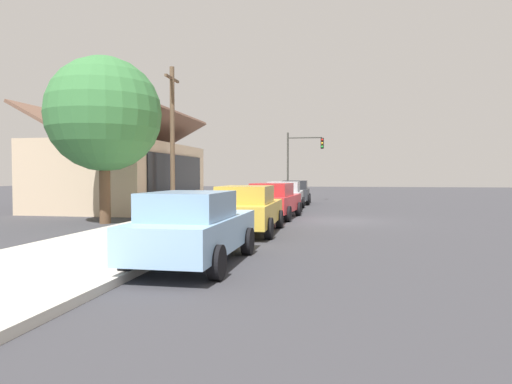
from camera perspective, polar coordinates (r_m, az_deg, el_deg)
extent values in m
plane|color=#38383D|center=(19.87, 9.51, -3.53)|extent=(120.00, 120.00, 0.00)
cube|color=beige|center=(20.71, -6.19, -3.06)|extent=(60.00, 4.20, 0.16)
cube|color=#8CB7E0|center=(10.03, -7.51, -5.10)|extent=(4.49, 1.75, 0.70)
cube|color=#779CBE|center=(9.55, -8.37, -1.67)|extent=(2.16, 1.53, 0.56)
cylinder|color=black|center=(11.66, -9.39, -5.84)|extent=(0.66, 0.22, 0.66)
cylinder|color=black|center=(11.19, -1.05, -6.15)|extent=(0.66, 0.22, 0.66)
cylinder|color=black|center=(9.13, -15.45, -8.09)|extent=(0.66, 0.22, 0.66)
cylinder|color=black|center=(8.53, -4.91, -8.75)|extent=(0.66, 0.22, 0.66)
cube|color=gold|center=(15.42, -0.96, -2.58)|extent=(4.83, 1.89, 0.70)
cube|color=gold|center=(14.91, -1.28, -0.31)|extent=(2.33, 1.62, 0.56)
cylinder|color=black|center=(17.08, -3.05, -3.31)|extent=(0.66, 0.23, 0.66)
cylinder|color=black|center=(16.79, 2.95, -3.40)|extent=(0.66, 0.23, 0.66)
cylinder|color=black|center=(14.20, -5.59, -4.41)|extent=(0.66, 0.23, 0.66)
cylinder|color=black|center=(13.86, 1.62, -4.56)|extent=(0.66, 0.23, 0.66)
cube|color=red|center=(20.64, 2.29, -1.40)|extent=(4.83, 2.03, 0.70)
cube|color=#A9272B|center=(20.15, 2.03, 0.31)|extent=(2.36, 1.68, 0.56)
cylinder|color=black|center=(22.28, 0.82, -2.05)|extent=(0.67, 0.26, 0.66)
cylinder|color=black|center=(21.95, 5.30, -2.12)|extent=(0.67, 0.26, 0.66)
cylinder|color=black|center=(19.44, -1.11, -2.65)|extent=(0.67, 0.26, 0.66)
cylinder|color=black|center=(19.07, 4.01, -2.75)|extent=(0.67, 0.26, 0.66)
cube|color=silver|center=(25.85, 3.61, -0.71)|extent=(4.84, 1.99, 0.70)
cube|color=#A0A2A6|center=(25.35, 3.51, 0.67)|extent=(2.35, 1.70, 0.56)
cylinder|color=black|center=(27.44, 1.95, -1.27)|extent=(0.67, 0.24, 0.66)
cylinder|color=black|center=(27.28, 5.82, -1.30)|extent=(0.67, 0.24, 0.66)
cylinder|color=black|center=(24.49, 1.13, -1.67)|extent=(0.67, 0.24, 0.66)
cylinder|color=black|center=(24.32, 5.48, -1.71)|extent=(0.67, 0.24, 0.66)
cube|color=#2D3035|center=(31.31, 4.94, -0.23)|extent=(4.47, 1.93, 0.70)
cube|color=#27292D|center=(30.86, 4.90, 0.91)|extent=(2.17, 1.64, 0.56)
cylinder|color=black|center=(32.76, 3.53, -0.73)|extent=(0.67, 0.24, 0.66)
cylinder|color=black|center=(32.66, 6.64, -0.75)|extent=(0.67, 0.24, 0.66)
cylinder|color=black|center=(30.03, 3.09, -0.99)|extent=(0.67, 0.24, 0.66)
cylinder|color=black|center=(29.93, 6.48, -1.01)|extent=(0.67, 0.24, 0.66)
cube|color=#CCB293|center=(27.57, -16.12, 1.84)|extent=(10.34, 6.42, 3.72)
cube|color=black|center=(26.28, -9.76, 2.29)|extent=(8.27, 0.08, 2.08)
cube|color=brown|center=(27.02, -13.10, 7.63)|extent=(10.94, 3.51, 1.97)
cube|color=brown|center=(28.44, -19.10, 7.29)|extent=(10.94, 3.51, 1.97)
cylinder|color=brown|center=(19.28, -18.33, 0.87)|extent=(0.44, 0.44, 3.12)
sphere|color=#38753D|center=(19.43, -18.42, 9.18)|extent=(4.55, 4.55, 4.55)
cylinder|color=#383833|center=(35.05, 3.99, 3.16)|extent=(0.14, 0.14, 5.20)
cylinder|color=#383833|center=(35.04, 6.12, 6.76)|extent=(0.10, 2.60, 0.10)
cube|color=black|center=(34.94, 8.26, 6.02)|extent=(0.28, 0.24, 0.80)
sphere|color=red|center=(34.81, 8.25, 6.46)|extent=(0.16, 0.16, 0.16)
sphere|color=yellow|center=(34.79, 8.25, 6.04)|extent=(0.16, 0.16, 0.16)
sphere|color=green|center=(34.77, 8.25, 5.61)|extent=(0.16, 0.16, 0.16)
cylinder|color=brown|center=(24.07, -10.38, 6.37)|extent=(0.24, 0.24, 7.50)
cube|color=brown|center=(24.51, -10.43, 13.74)|extent=(1.80, 0.12, 0.12)
cylinder|color=red|center=(24.32, -0.29, -1.45)|extent=(0.22, 0.22, 0.55)
sphere|color=red|center=(24.30, -0.29, -0.64)|extent=(0.18, 0.18, 0.18)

